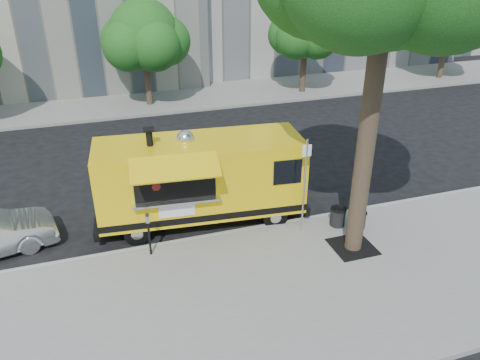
% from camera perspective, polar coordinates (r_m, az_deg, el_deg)
% --- Properties ---
extents(ground, '(120.00, 120.00, 0.00)m').
position_cam_1_polar(ground, '(15.29, -0.29, -4.62)').
color(ground, black).
rests_on(ground, ground).
extents(sidewalk, '(60.00, 6.00, 0.15)m').
position_cam_1_polar(sidewalk, '(12.21, 5.60, -13.62)').
color(sidewalk, gray).
rests_on(sidewalk, ground).
extents(curb, '(60.00, 0.14, 0.16)m').
position_cam_1_polar(curb, '(14.50, 0.83, -6.19)').
color(curb, '#999993').
rests_on(curb, ground).
extents(far_sidewalk, '(60.00, 5.00, 0.15)m').
position_cam_1_polar(far_sidewalk, '(27.40, -9.04, 9.68)').
color(far_sidewalk, gray).
rests_on(far_sidewalk, ground).
extents(tree_well, '(1.20, 1.20, 0.02)m').
position_cam_1_polar(tree_well, '(14.03, 13.56, -7.91)').
color(tree_well, black).
rests_on(tree_well, sidewalk).
extents(far_tree_b, '(3.60, 3.60, 5.50)m').
position_cam_1_polar(far_tree_b, '(25.65, -11.64, 16.96)').
color(far_tree_b, '#33261C').
rests_on(far_tree_b, far_sidewalk).
extents(far_tree_c, '(3.24, 3.24, 5.21)m').
position_cam_1_polar(far_tree_c, '(27.90, 8.01, 17.74)').
color(far_tree_c, '#33261C').
rests_on(far_tree_c, far_sidewalk).
extents(far_tree_d, '(3.78, 3.78, 5.64)m').
position_cam_1_polar(far_tree_d, '(33.56, 24.27, 17.57)').
color(far_tree_d, '#33261C').
rests_on(far_tree_d, far_sidewalk).
extents(sign_post, '(0.28, 0.06, 3.00)m').
position_cam_1_polar(sign_post, '(13.65, 7.89, -0.12)').
color(sign_post, silver).
rests_on(sign_post, sidewalk).
extents(parking_meter, '(0.11, 0.11, 1.33)m').
position_cam_1_polar(parking_meter, '(13.14, -11.09, -5.90)').
color(parking_meter, black).
rests_on(parking_meter, sidewalk).
extents(food_truck, '(6.74, 3.33, 3.24)m').
position_cam_1_polar(food_truck, '(14.45, -4.93, 0.19)').
color(food_truck, yellow).
rests_on(food_truck, ground).
extents(trash_bin_left, '(0.50, 0.50, 0.60)m').
position_cam_1_polar(trash_bin_left, '(14.79, 11.84, -4.32)').
color(trash_bin_left, black).
rests_on(trash_bin_left, sidewalk).
extents(trash_bin_right, '(0.45, 0.45, 0.54)m').
position_cam_1_polar(trash_bin_right, '(14.83, 14.29, -4.65)').
color(trash_bin_right, black).
rests_on(trash_bin_right, sidewalk).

